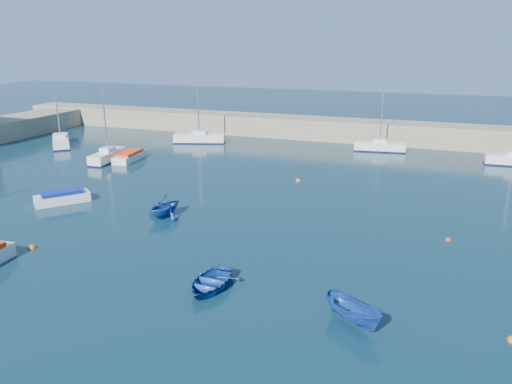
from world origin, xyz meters
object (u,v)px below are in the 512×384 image
(sailboat_6, at_px, (380,146))
(dinghy_right, at_px, (354,313))
(sailboat_3, at_px, (108,156))
(motorboat_1, at_px, (62,197))
(sailboat_5, at_px, (199,138))
(dinghy_center, at_px, (210,282))
(motorboat_2, at_px, (129,156))
(sailboat_4, at_px, (61,141))
(dinghy_left, at_px, (164,206))

(sailboat_6, bearing_deg, dinghy_right, 177.81)
(sailboat_3, relative_size, motorboat_1, 1.83)
(sailboat_5, height_order, sailboat_6, sailboat_5)
(sailboat_3, relative_size, dinghy_center, 2.02)
(sailboat_5, height_order, motorboat_2, sailboat_5)
(sailboat_5, distance_m, dinghy_center, 38.58)
(sailboat_4, distance_m, sailboat_5, 16.75)
(sailboat_3, bearing_deg, dinghy_right, -43.11)
(sailboat_5, relative_size, motorboat_2, 1.69)
(sailboat_4, xyz_separation_m, dinghy_left, (24.78, -17.94, 0.22))
(sailboat_5, xyz_separation_m, dinghy_right, (25.23, -35.17, -0.02))
(sailboat_4, bearing_deg, sailboat_5, -14.75)
(motorboat_1, height_order, motorboat_2, motorboat_1)
(sailboat_3, xyz_separation_m, dinghy_center, (22.31, -21.99, -0.22))
(sailboat_4, height_order, dinghy_center, sailboat_4)
(sailboat_3, relative_size, sailboat_6, 0.98)
(dinghy_left, relative_size, dinghy_right, 0.98)
(sailboat_6, distance_m, dinghy_center, 37.36)
(dinghy_right, bearing_deg, sailboat_3, 85.40)
(sailboat_4, height_order, dinghy_left, sailboat_4)
(sailboat_3, bearing_deg, motorboat_1, -73.93)
(dinghy_right, bearing_deg, sailboat_6, 38.01)
(sailboat_3, height_order, sailboat_5, sailboat_5)
(motorboat_1, relative_size, dinghy_center, 1.11)
(sailboat_5, distance_m, sailboat_6, 21.97)
(sailboat_4, bearing_deg, sailboat_3, -66.28)
(sailboat_3, distance_m, sailboat_5, 13.15)
(motorboat_1, bearing_deg, dinghy_left, 38.69)
(sailboat_3, height_order, motorboat_2, sailboat_3)
(sailboat_4, distance_m, dinghy_right, 48.77)
(dinghy_center, xyz_separation_m, dinghy_right, (7.56, -0.88, 0.23))
(sailboat_3, xyz_separation_m, motorboat_1, (5.24, -13.15, -0.13))
(sailboat_6, height_order, dinghy_right, sailboat_6)
(motorboat_1, distance_m, dinghy_right, 26.48)
(sailboat_3, relative_size, sailboat_5, 0.89)
(sailboat_5, relative_size, motorboat_1, 2.04)
(sailboat_6, bearing_deg, sailboat_4, 98.39)
(motorboat_1, height_order, dinghy_center, motorboat_1)
(sailboat_4, relative_size, motorboat_1, 2.05)
(sailboat_4, xyz_separation_m, motorboat_1, (15.56, -17.91, -0.13))
(dinghy_center, relative_size, dinghy_right, 1.16)
(motorboat_1, height_order, dinghy_right, dinghy_right)
(sailboat_6, height_order, dinghy_left, sailboat_6)
(sailboat_3, height_order, dinghy_left, sailboat_3)
(motorboat_2, height_order, dinghy_left, dinghy_left)
(sailboat_5, distance_m, motorboat_2, 11.51)
(sailboat_5, xyz_separation_m, motorboat_1, (0.60, -25.45, -0.16))
(motorboat_2, distance_m, dinghy_center, 30.85)
(sailboat_3, xyz_separation_m, sailboat_4, (-10.32, 4.77, -0.00))
(sailboat_4, relative_size, sailboat_6, 1.10)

